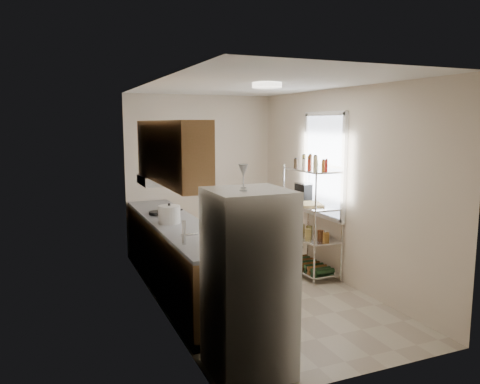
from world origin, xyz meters
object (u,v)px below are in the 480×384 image
at_px(rice_cooker, 169,214).
at_px(espresso_machine, 303,192).
at_px(refrigerator, 248,283).
at_px(frying_pan_large, 158,213).
at_px(cutting_board, 310,204).

distance_m(rice_cooker, espresso_machine, 2.09).
bearing_deg(refrigerator, espresso_machine, 50.99).
xyz_separation_m(rice_cooker, frying_pan_large, (-0.01, 0.62, -0.09)).
bearing_deg(espresso_machine, refrigerator, -136.64).
xyz_separation_m(rice_cooker, espresso_machine, (2.07, 0.25, 0.13)).
bearing_deg(frying_pan_large, rice_cooker, -68.42).
bearing_deg(rice_cooker, espresso_machine, 6.89).
bearing_deg(rice_cooker, frying_pan_large, 90.74).
height_order(cutting_board, espresso_machine, espresso_machine).
distance_m(refrigerator, rice_cooker, 2.15).
relative_size(refrigerator, espresso_machine, 5.93).
distance_m(refrigerator, frying_pan_large, 2.76).
bearing_deg(cutting_board, rice_cooker, 177.27).
relative_size(frying_pan_large, cutting_board, 0.58).
xyz_separation_m(refrigerator, cutting_board, (1.83, 2.04, 0.23)).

